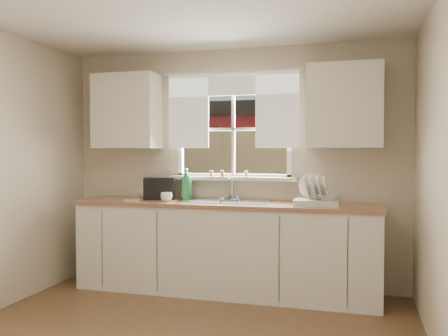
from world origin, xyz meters
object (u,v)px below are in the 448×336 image
(cup, at_px, (166,197))
(black_appliance, at_px, (160,188))
(dish_rack, at_px, (316,197))
(soap_bottle_a, at_px, (186,184))

(cup, relative_size, black_appliance, 0.37)
(dish_rack, relative_size, cup, 3.61)
(cup, xyz_separation_m, black_appliance, (-0.18, 0.23, 0.07))
(soap_bottle_a, distance_m, black_appliance, 0.29)
(soap_bottle_a, height_order, cup, soap_bottle_a)
(dish_rack, xyz_separation_m, cup, (-1.47, -0.09, -0.03))
(soap_bottle_a, relative_size, cup, 2.79)
(soap_bottle_a, bearing_deg, black_appliance, 169.10)
(soap_bottle_a, xyz_separation_m, black_appliance, (-0.29, -0.04, -0.05))
(soap_bottle_a, bearing_deg, cup, -131.59)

